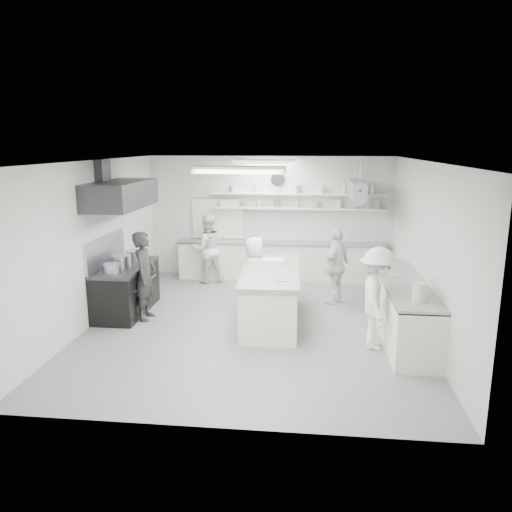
# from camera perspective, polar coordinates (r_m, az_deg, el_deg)

# --- Properties ---
(floor) EXTENTS (6.00, 7.00, 0.02)m
(floor) POSITION_cam_1_polar(r_m,az_deg,el_deg) (9.36, -0.24, -7.87)
(floor) COLOR gray
(floor) RESTS_ON ground
(ceiling) EXTENTS (6.00, 7.00, 0.02)m
(ceiling) POSITION_cam_1_polar(r_m,az_deg,el_deg) (8.76, -0.26, 10.93)
(ceiling) COLOR white
(ceiling) RESTS_ON wall_back
(wall_back) EXTENTS (6.00, 0.04, 3.00)m
(wall_back) POSITION_cam_1_polar(r_m,az_deg,el_deg) (12.37, 1.59, 4.46)
(wall_back) COLOR silver
(wall_back) RESTS_ON floor
(wall_front) EXTENTS (6.00, 0.04, 3.00)m
(wall_front) POSITION_cam_1_polar(r_m,az_deg,el_deg) (5.59, -4.33, -5.98)
(wall_front) COLOR silver
(wall_front) RESTS_ON floor
(wall_left) EXTENTS (0.04, 7.00, 3.00)m
(wall_left) POSITION_cam_1_polar(r_m,az_deg,el_deg) (9.74, -18.08, 1.54)
(wall_left) COLOR silver
(wall_left) RESTS_ON floor
(wall_right) EXTENTS (0.04, 7.00, 3.00)m
(wall_right) POSITION_cam_1_polar(r_m,az_deg,el_deg) (9.11, 18.85, 0.74)
(wall_right) COLOR silver
(wall_right) RESTS_ON floor
(stove) EXTENTS (0.80, 1.80, 0.90)m
(stove) POSITION_cam_1_polar(r_m,az_deg,el_deg) (10.19, -14.70, -3.84)
(stove) COLOR black
(stove) RESTS_ON floor
(exhaust_hood) EXTENTS (0.85, 2.00, 0.50)m
(exhaust_hood) POSITION_cam_1_polar(r_m,az_deg,el_deg) (9.83, -15.33, 6.83)
(exhaust_hood) COLOR #34353A
(exhaust_hood) RESTS_ON wall_left
(back_counter) EXTENTS (5.00, 0.60, 0.92)m
(back_counter) POSITION_cam_1_polar(r_m,az_deg,el_deg) (12.26, 2.84, -0.58)
(back_counter) COLOR white
(back_counter) RESTS_ON floor
(shelf_lower) EXTENTS (4.20, 0.26, 0.04)m
(shelf_lower) POSITION_cam_1_polar(r_m,az_deg,el_deg) (12.17, 4.84, 5.47)
(shelf_lower) COLOR white
(shelf_lower) RESTS_ON wall_back
(shelf_upper) EXTENTS (4.20, 0.26, 0.04)m
(shelf_upper) POSITION_cam_1_polar(r_m,az_deg,el_deg) (12.14, 4.87, 7.11)
(shelf_upper) COLOR white
(shelf_upper) RESTS_ON wall_back
(pass_through_window) EXTENTS (1.30, 0.04, 1.00)m
(pass_through_window) POSITION_cam_1_polar(r_m,az_deg,el_deg) (12.53, -4.37, 4.31)
(pass_through_window) COLOR black
(pass_through_window) RESTS_ON wall_back
(wall_clock) EXTENTS (0.32, 0.05, 0.32)m
(wall_clock) POSITION_cam_1_polar(r_m,az_deg,el_deg) (12.22, 2.54, 8.83)
(wall_clock) COLOR white
(wall_clock) RESTS_ON wall_back
(right_counter) EXTENTS (0.74, 3.30, 0.94)m
(right_counter) POSITION_cam_1_polar(r_m,az_deg,el_deg) (9.11, 16.49, -5.81)
(right_counter) COLOR white
(right_counter) RESTS_ON floor
(pot_rack) EXTENTS (0.30, 1.60, 0.40)m
(pot_rack) POSITION_cam_1_polar(r_m,az_deg,el_deg) (11.19, 11.49, 7.45)
(pot_rack) COLOR #A8ACB8
(pot_rack) RESTS_ON ceiling
(light_fixture_front) EXTENTS (1.30, 0.25, 0.10)m
(light_fixture_front) POSITION_cam_1_polar(r_m,az_deg,el_deg) (6.98, -1.96, 9.87)
(light_fixture_front) COLOR white
(light_fixture_front) RESTS_ON ceiling
(light_fixture_rear) EXTENTS (1.30, 0.25, 0.10)m
(light_fixture_rear) POSITION_cam_1_polar(r_m,az_deg,el_deg) (10.55, 0.86, 10.87)
(light_fixture_rear) COLOR white
(light_fixture_rear) RESTS_ON ceiling
(prep_island) EXTENTS (1.06, 2.64, 0.96)m
(prep_island) POSITION_cam_1_polar(r_m,az_deg,el_deg) (9.40, 1.74, -4.63)
(prep_island) COLOR white
(prep_island) RESTS_ON floor
(stove_pot) EXTENTS (0.38, 0.38, 0.30)m
(stove_pot) POSITION_cam_1_polar(r_m,az_deg,el_deg) (9.88, -15.25, -0.74)
(stove_pot) COLOR #A8ACB8
(stove_pot) RESTS_ON stove
(cook_stove) EXTENTS (0.42, 0.63, 1.70)m
(cook_stove) POSITION_cam_1_polar(r_m,az_deg,el_deg) (9.61, -12.65, -2.25)
(cook_stove) COLOR #2A2A2B
(cook_stove) RESTS_ON floor
(cook_back) EXTENTS (1.00, 0.92, 1.66)m
(cook_back) POSITION_cam_1_polar(r_m,az_deg,el_deg) (11.97, -5.62, 0.87)
(cook_back) COLOR white
(cook_back) RESTS_ON floor
(cook_island_left) EXTENTS (0.62, 0.81, 1.47)m
(cook_island_left) POSITION_cam_1_polar(r_m,az_deg,el_deg) (10.06, -0.16, -1.94)
(cook_island_left) COLOR white
(cook_island_left) RESTS_ON floor
(cook_island_right) EXTENTS (0.81, 1.01, 1.60)m
(cook_island_right) POSITION_cam_1_polar(r_m,az_deg,el_deg) (10.47, 9.21, -1.14)
(cook_island_right) COLOR white
(cook_island_right) RESTS_ON floor
(cook_right) EXTENTS (0.70, 1.13, 1.69)m
(cook_right) POSITION_cam_1_polar(r_m,az_deg,el_deg) (8.30, 13.78, -4.75)
(cook_right) COLOR white
(cook_right) RESTS_ON floor
(bowl_island_a) EXTENTS (0.30, 0.30, 0.06)m
(bowl_island_a) POSITION_cam_1_polar(r_m,az_deg,el_deg) (8.53, 2.85, -2.88)
(bowl_island_a) COLOR #A8ACB8
(bowl_island_a) RESTS_ON prep_island
(bowl_island_b) EXTENTS (0.23, 0.23, 0.06)m
(bowl_island_b) POSITION_cam_1_polar(r_m,az_deg,el_deg) (9.62, 3.33, -1.07)
(bowl_island_b) COLOR white
(bowl_island_b) RESTS_ON prep_island
(bowl_right) EXTENTS (0.25, 0.25, 0.05)m
(bowl_right) POSITION_cam_1_polar(r_m,az_deg,el_deg) (9.22, 15.09, -2.29)
(bowl_right) COLOR white
(bowl_right) RESTS_ON right_counter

